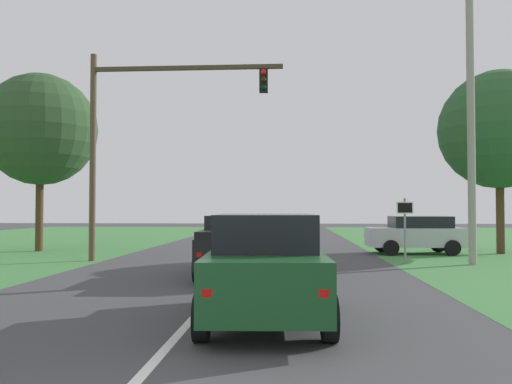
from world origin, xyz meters
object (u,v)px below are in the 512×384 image
Objects in this scene: keep_moving_sign at (405,222)px; extra_tree_1 at (40,130)px; utility_pole_right at (471,127)px; traffic_light at (141,124)px; pickup_truck_lead at (237,244)px; crossing_suv_far at (416,234)px; red_suv_near at (265,265)px; oak_tree_right at (499,130)px.

extra_tree_1 is at bearing 163.38° from keep_moving_sign.
utility_pole_right is (2.35, -0.23, 3.47)m from keep_moving_sign.
extra_tree_1 is (-18.58, 5.08, 0.82)m from utility_pole_right.
pickup_truck_lead is at bearing -44.90° from traffic_light.
keep_moving_sign is at bearing -107.98° from crossing_suv_far.
red_suv_near is 12.70m from traffic_light.
pickup_truck_lead is 1.29× the size of crossing_suv_far.
pickup_truck_lead is 2.31× the size of keep_moving_sign.
utility_pole_right reaches higher than crossing_suv_far.
traffic_light is at bearing 135.10° from pickup_truck_lead.
extra_tree_1 is (-10.41, 8.74, 4.88)m from pickup_truck_lead.
utility_pole_right is at bearing 24.14° from pickup_truck_lead.
crossing_suv_far is at bearing 48.81° from pickup_truck_lead.
oak_tree_right is 5.69m from utility_pole_right.
keep_moving_sign is at bearing -16.62° from extra_tree_1.
oak_tree_right is at bearing 37.80° from pickup_truck_lead.
oak_tree_right reaches higher than red_suv_near.
red_suv_near reaches higher than pickup_truck_lead.
oak_tree_right reaches higher than keep_moving_sign.
utility_pole_right is (-2.85, -4.89, -0.58)m from oak_tree_right.
extra_tree_1 reaches higher than crossing_suv_far.
extra_tree_1 is at bearing 127.22° from red_suv_near.
red_suv_near is 15.99m from crossing_suv_far.
keep_moving_sign is at bearing 33.77° from pickup_truck_lead.
keep_moving_sign is at bearing 65.87° from red_suv_near.
red_suv_near is 0.84× the size of pickup_truck_lead.
utility_pole_right is at bearing 55.43° from red_suv_near.
extra_tree_1 reaches higher than keep_moving_sign.
utility_pole_right is (0.92, -4.62, 4.12)m from crossing_suv_far.
pickup_truck_lead is 14.70m from oak_tree_right.
pickup_truck_lead is (-1.17, 6.50, -0.06)m from red_suv_near.
pickup_truck_lead reaches higher than crossing_suv_far.
pickup_truck_lead is 7.03m from keep_moving_sign.
extra_tree_1 reaches higher than oak_tree_right.
utility_pole_right is at bearing -120.24° from oak_tree_right.
red_suv_near is at bearing -52.78° from extra_tree_1.
pickup_truck_lead is 14.44m from extra_tree_1.
traffic_light is at bearing 177.63° from utility_pole_right.
traffic_light is 10.70m from keep_moving_sign.
red_suv_near is 1.08× the size of crossing_suv_far.
pickup_truck_lead is 0.69× the size of traffic_light.
crossing_suv_far is at bearing 19.75° from traffic_light.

